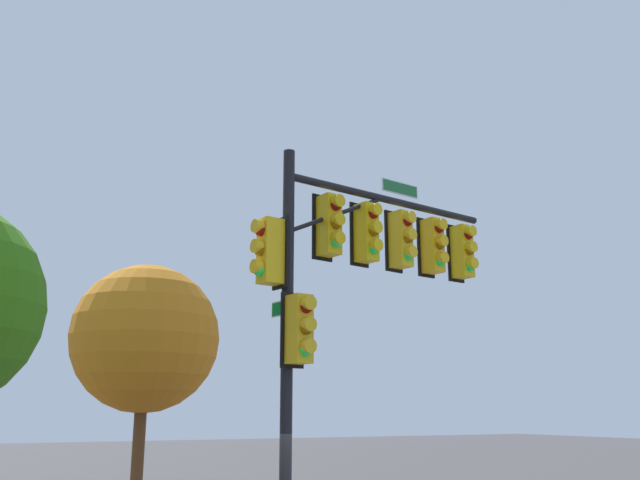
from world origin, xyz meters
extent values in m
cylinder|color=black|center=(0.00, 0.00, 3.65)|extent=(0.20, 0.20, 7.29)
cylinder|color=black|center=(2.37, 0.40, 6.83)|extent=(4.76, 0.95, 0.14)
cylinder|color=black|center=(1.06, 0.18, 6.33)|extent=(2.18, 0.45, 1.07)
cube|color=gold|center=(0.86, 0.15, 6.08)|extent=(0.38, 0.41, 1.10)
cube|color=black|center=(0.82, 0.34, 6.08)|extent=(0.44, 0.12, 1.22)
sphere|color=maroon|center=(0.90, -0.05, 6.42)|extent=(0.22, 0.22, 0.22)
cylinder|color=gold|center=(0.91, -0.11, 6.47)|extent=(0.25, 0.18, 0.23)
sphere|color=#855607|center=(0.90, -0.05, 6.08)|extent=(0.22, 0.22, 0.22)
cylinder|color=gold|center=(0.91, -0.11, 6.13)|extent=(0.25, 0.18, 0.23)
sphere|color=#20FF59|center=(0.90, -0.05, 5.74)|extent=(0.22, 0.22, 0.22)
cylinder|color=gold|center=(0.91, -0.11, 5.79)|extent=(0.25, 0.18, 0.23)
cube|color=yellow|center=(1.72, 0.29, 6.08)|extent=(0.39, 0.42, 1.10)
cube|color=black|center=(1.68, 0.49, 6.08)|extent=(0.44, 0.13, 1.22)
sphere|color=maroon|center=(1.76, 0.10, 6.42)|extent=(0.22, 0.22, 0.22)
cylinder|color=yellow|center=(1.78, 0.04, 6.47)|extent=(0.26, 0.19, 0.23)
sphere|color=#855607|center=(1.76, 0.10, 6.08)|extent=(0.22, 0.22, 0.22)
cylinder|color=yellow|center=(1.78, 0.04, 6.13)|extent=(0.26, 0.19, 0.23)
sphere|color=#20FF59|center=(1.76, 0.10, 5.74)|extent=(0.22, 0.22, 0.22)
cylinder|color=yellow|center=(1.78, 0.04, 5.79)|extent=(0.26, 0.19, 0.23)
cube|color=yellow|center=(2.58, 0.44, 6.08)|extent=(0.39, 0.42, 1.10)
cube|color=black|center=(2.54, 0.64, 6.08)|extent=(0.44, 0.13, 1.22)
sphere|color=maroon|center=(2.62, 0.25, 6.42)|extent=(0.22, 0.22, 0.22)
cylinder|color=yellow|center=(2.64, 0.19, 6.47)|extent=(0.26, 0.19, 0.23)
sphere|color=#855607|center=(2.62, 0.25, 6.08)|extent=(0.22, 0.22, 0.22)
cylinder|color=yellow|center=(2.64, 0.19, 6.13)|extent=(0.26, 0.19, 0.23)
sphere|color=#20FF59|center=(2.62, 0.25, 5.74)|extent=(0.22, 0.22, 0.22)
cylinder|color=yellow|center=(2.64, 0.19, 5.79)|extent=(0.26, 0.19, 0.23)
cube|color=yellow|center=(3.44, 0.59, 6.08)|extent=(0.38, 0.41, 1.10)
cube|color=black|center=(3.41, 0.79, 6.08)|extent=(0.44, 0.12, 1.22)
sphere|color=maroon|center=(3.48, 0.39, 6.42)|extent=(0.22, 0.22, 0.22)
cylinder|color=yellow|center=(3.49, 0.33, 6.47)|extent=(0.25, 0.18, 0.23)
sphere|color=#855607|center=(3.48, 0.39, 6.08)|extent=(0.22, 0.22, 0.22)
cylinder|color=yellow|center=(3.49, 0.33, 6.13)|extent=(0.25, 0.18, 0.23)
sphere|color=#20FF59|center=(3.48, 0.39, 5.74)|extent=(0.22, 0.22, 0.22)
cylinder|color=yellow|center=(3.49, 0.33, 5.79)|extent=(0.25, 0.18, 0.23)
cube|color=yellow|center=(4.30, 0.74, 6.08)|extent=(0.37, 0.41, 1.10)
cube|color=black|center=(4.27, 0.93, 6.08)|extent=(0.44, 0.11, 1.22)
sphere|color=maroon|center=(4.33, 0.54, 6.42)|extent=(0.22, 0.22, 0.22)
cylinder|color=yellow|center=(4.34, 0.48, 6.47)|extent=(0.25, 0.17, 0.23)
sphere|color=#855607|center=(4.33, 0.54, 6.08)|extent=(0.22, 0.22, 0.22)
cylinder|color=yellow|center=(4.34, 0.48, 6.13)|extent=(0.25, 0.17, 0.23)
sphere|color=#20FF59|center=(4.33, 0.54, 5.74)|extent=(0.22, 0.22, 0.22)
cylinder|color=yellow|center=(4.34, 0.48, 5.79)|extent=(0.25, 0.17, 0.23)
cube|color=yellow|center=(-0.34, -0.06, 5.43)|extent=(0.41, 0.38, 1.10)
cube|color=black|center=(-0.15, -0.03, 5.43)|extent=(0.11, 0.44, 1.22)
sphere|color=maroon|center=(-0.54, -0.09, 5.77)|extent=(0.22, 0.22, 0.22)
cylinder|color=yellow|center=(-0.60, -0.10, 5.82)|extent=(0.18, 0.25, 0.23)
sphere|color=#855607|center=(-0.54, -0.09, 5.43)|extent=(0.22, 0.22, 0.22)
cylinder|color=yellow|center=(-0.60, -0.10, 5.48)|extent=(0.18, 0.25, 0.23)
sphere|color=#20FF59|center=(-0.54, -0.09, 5.09)|extent=(0.22, 0.22, 0.22)
cylinder|color=yellow|center=(-0.60, -0.10, 5.14)|extent=(0.18, 0.25, 0.23)
cube|color=gold|center=(0.06, -0.34, 4.13)|extent=(0.38, 0.41, 1.10)
cube|color=black|center=(0.03, -0.15, 4.13)|extent=(0.44, 0.11, 1.22)
sphere|color=maroon|center=(0.09, -0.54, 4.47)|extent=(0.22, 0.22, 0.22)
cylinder|color=gold|center=(0.10, -0.60, 4.52)|extent=(0.25, 0.18, 0.23)
sphere|color=#855607|center=(0.09, -0.54, 4.13)|extent=(0.22, 0.22, 0.22)
cylinder|color=gold|center=(0.10, -0.60, 4.18)|extent=(0.25, 0.18, 0.23)
sphere|color=#20FF59|center=(0.09, -0.54, 3.79)|extent=(0.22, 0.22, 0.22)
cylinder|color=gold|center=(0.10, -0.60, 3.84)|extent=(0.25, 0.18, 0.23)
cube|color=white|center=(2.60, 0.45, 7.13)|extent=(0.93, 0.18, 0.26)
cube|color=#206933|center=(2.60, 0.45, 7.13)|extent=(0.89, 0.18, 0.22)
cube|color=white|center=(0.00, 0.00, 4.53)|extent=(0.18, 0.93, 0.26)
cube|color=#097429|center=(0.00, 0.00, 4.53)|extent=(0.18, 0.89, 0.22)
cylinder|color=brown|center=(0.66, 13.73, 1.57)|extent=(0.41, 0.41, 3.15)
sphere|color=orange|center=(0.66, 13.73, 5.33)|extent=(5.14, 5.14, 5.14)
camera|label=1|loc=(-4.51, -10.20, 2.85)|focal=37.94mm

